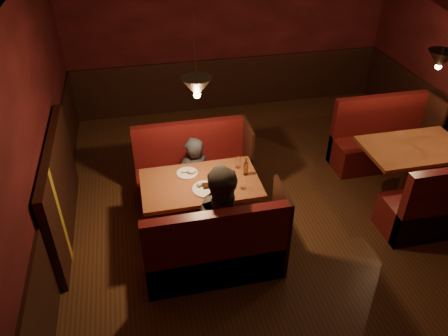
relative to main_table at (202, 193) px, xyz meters
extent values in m
cube|color=#522D18|center=(1.18, 0.01, -0.61)|extent=(6.00, 7.00, 0.01)
cube|color=black|center=(1.18, 3.52, 0.85)|extent=(6.00, 0.01, 2.90)
cube|color=black|center=(-1.82, 0.01, 0.85)|extent=(0.01, 7.00, 2.90)
cube|color=black|center=(1.18, 3.49, -0.10)|extent=(6.00, 0.04, 1.00)
cube|color=black|center=(-1.80, 0.01, -0.10)|extent=(0.04, 7.00, 1.00)
cube|color=black|center=(-1.74, 0.41, 0.05)|extent=(0.10, 2.20, 1.30)
cube|color=gold|center=(-1.68, -0.14, 0.05)|extent=(0.01, 0.12, 1.30)
cylinder|color=#333333|center=(-0.01, 0.00, 1.85)|extent=(0.01, 0.01, 0.80)
cone|color=black|center=(-0.01, 0.00, 1.45)|extent=(0.34, 0.34, 0.22)
sphere|color=#FFBF72|center=(-0.01, 0.00, 1.36)|extent=(0.08, 0.08, 0.08)
cone|color=black|center=(3.04, 0.16, 1.45)|extent=(0.34, 0.34, 0.22)
sphere|color=#FFBF72|center=(3.04, 0.16, 1.36)|extent=(0.08, 0.08, 0.08)
cube|color=brown|center=(-0.01, 0.00, 0.15)|extent=(1.46, 0.89, 0.05)
cylinder|color=black|center=(-0.01, 0.00, -0.24)|extent=(0.15, 0.15, 0.73)
cylinder|color=black|center=(-0.01, 0.00, -0.58)|extent=(0.58, 0.58, 0.04)
cylinder|color=silver|center=(0.01, -0.16, 0.19)|extent=(0.29, 0.29, 0.02)
cube|color=black|center=(0.04, -0.14, 0.22)|extent=(0.09, 0.08, 0.04)
ellipsoid|color=silver|center=(-0.04, -0.10, 0.23)|extent=(0.07, 0.07, 0.06)
cube|color=tan|center=(0.15, -0.22, 0.22)|extent=(0.09, 0.06, 0.03)
cylinder|color=silver|center=(0.03, -0.16, 0.20)|extent=(0.11, 0.10, 0.01)
cylinder|color=silver|center=(-0.15, 0.21, 0.19)|extent=(0.27, 0.27, 0.02)
ellipsoid|color=beige|center=(-0.09, 0.20, 0.22)|extent=(0.10, 0.10, 0.06)
cube|color=silver|center=(-0.12, 0.21, 0.20)|extent=(0.21, 0.04, 0.00)
cylinder|color=white|center=(0.32, 0.01, 0.22)|extent=(0.05, 0.05, 0.09)
cylinder|color=white|center=(0.52, 0.21, 0.26)|extent=(0.08, 0.08, 0.16)
cylinder|color=white|center=(0.48, -0.24, 0.26)|extent=(0.08, 0.08, 0.16)
cylinder|color=#47230F|center=(0.58, 0.03, 0.26)|extent=(0.06, 0.06, 0.17)
cylinder|color=#47230F|center=(0.58, 0.03, 0.38)|extent=(0.03, 0.03, 0.07)
ellipsoid|color=white|center=(0.36, -0.16, 0.20)|extent=(0.11, 0.10, 0.05)
cube|color=#560E0D|center=(-0.01, 0.76, -0.37)|extent=(1.57, 0.57, 0.47)
cube|color=#560E0D|center=(-0.01, 0.98, -0.06)|extent=(1.57, 0.13, 1.10)
cube|color=black|center=(0.79, 0.76, -0.06)|extent=(0.04, 0.57, 1.10)
cube|color=#560E0D|center=(-0.01, -0.76, -0.37)|extent=(1.57, 0.57, 0.47)
cube|color=#560E0D|center=(-0.01, -0.98, -0.06)|extent=(1.57, 0.13, 1.10)
cube|color=black|center=(0.79, -0.76, -0.06)|extent=(0.04, 0.57, 1.10)
cube|color=brown|center=(3.04, 0.16, 0.16)|extent=(1.41, 0.90, 0.05)
cylinder|color=black|center=(3.04, 0.16, -0.23)|extent=(0.15, 0.15, 0.74)
cylinder|color=black|center=(3.04, 0.16, -0.58)|extent=(0.59, 0.59, 0.04)
cube|color=#560E0D|center=(3.04, 0.93, -0.37)|extent=(1.51, 0.58, 0.48)
cube|color=#560E0D|center=(3.04, 1.15, -0.05)|extent=(1.51, 0.13, 1.11)
cube|color=black|center=(3.82, 0.93, -0.05)|extent=(0.04, 0.58, 1.11)
cube|color=#560E0D|center=(3.04, -0.61, -0.37)|extent=(1.51, 0.58, 0.48)
imported|color=#25262F|center=(-0.02, 0.57, 0.11)|extent=(0.59, 0.47, 1.43)
imported|color=#3B352F|center=(0.16, -0.66, 0.27)|extent=(1.02, 0.91, 1.74)
camera|label=1|loc=(-0.67, -4.30, 3.39)|focal=35.00mm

